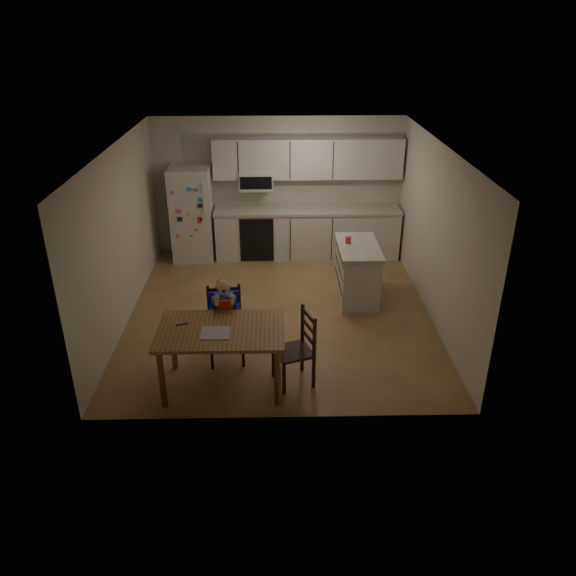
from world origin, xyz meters
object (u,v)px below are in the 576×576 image
(red_cup, at_px, (348,240))
(chair_side, at_px, (301,343))
(dining_table, at_px, (221,337))
(kitchen_island, at_px, (357,272))
(chair_booster, at_px, (225,311))
(refrigerator, at_px, (192,214))

(red_cup, relative_size, chair_side, 0.11)
(red_cup, relative_size, dining_table, 0.07)
(kitchen_island, xyz_separation_m, red_cup, (-0.15, 0.11, 0.49))
(kitchen_island, xyz_separation_m, dining_table, (-1.93, -2.34, 0.24))
(chair_booster, bearing_deg, kitchen_island, 34.87)
(refrigerator, bearing_deg, red_cup, -31.11)
(kitchen_island, relative_size, chair_side, 1.26)
(refrigerator, distance_m, dining_table, 4.12)
(red_cup, bearing_deg, refrigerator, 148.89)
(chair_booster, bearing_deg, red_cup, 38.93)
(refrigerator, relative_size, chair_booster, 1.46)
(refrigerator, height_order, chair_booster, refrigerator)
(chair_side, bearing_deg, refrigerator, -174.53)
(kitchen_island, height_order, red_cup, red_cup)
(refrigerator, relative_size, red_cup, 15.64)
(kitchen_island, bearing_deg, red_cup, 145.68)
(kitchen_island, bearing_deg, refrigerator, 148.71)
(refrigerator, bearing_deg, chair_side, -65.59)
(chair_booster, height_order, chair_side, chair_booster)
(red_cup, bearing_deg, kitchen_island, -34.32)
(refrigerator, bearing_deg, dining_table, -78.08)
(kitchen_island, relative_size, chair_booster, 1.03)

